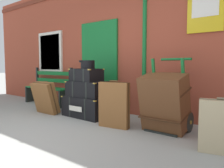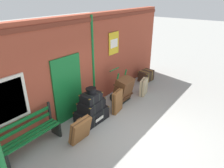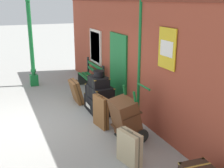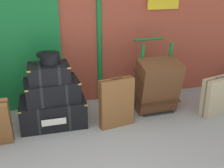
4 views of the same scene
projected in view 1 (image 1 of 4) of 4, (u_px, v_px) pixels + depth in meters
The scene contains 12 objects.
ground_plane at pixel (15, 140), 3.14m from camera, with size 60.00×60.00×0.00m, color gray.
brick_facade at pixel (120, 42), 5.06m from camera, with size 10.40×0.35×3.20m.
platform_bench at pixel (49, 88), 6.12m from camera, with size 1.60×0.43×1.01m.
steamer_trunk_base at pixel (88, 106), 4.65m from camera, with size 1.03×0.69×0.43m.
steamer_trunk_middle at pixel (88, 89), 4.60m from camera, with size 0.84×0.60×0.33m.
steamer_trunk_top at pixel (86, 75), 4.58m from camera, with size 0.61×0.45×0.27m.
round_hatbox at pixel (87, 64), 4.55m from camera, with size 0.33×0.30×0.17m.
porters_trolley at pixel (169, 113), 3.67m from camera, with size 0.71×0.61×1.20m.
large_brown_trunk at pixel (164, 102), 3.51m from camera, with size 0.70×0.62×0.96m.
suitcase_charcoal at pixel (223, 127), 2.67m from camera, with size 0.57×0.32×0.69m.
suitcase_caramel at pixel (45, 98), 4.87m from camera, with size 0.65×0.35×0.72m.
suitcase_cream at pixel (114, 105), 3.78m from camera, with size 0.56×0.22×0.82m.
Camera 1 is at (2.98, -1.56, 1.06)m, focal length 35.36 mm.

